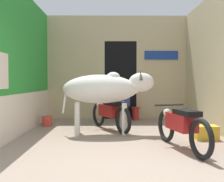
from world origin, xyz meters
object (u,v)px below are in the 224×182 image
cow (106,89)px  bucket (47,121)px  shopkeeper_seated (123,102)px  crate (206,132)px  motorcycle_far (110,113)px  plastic_stool (136,113)px  motorcycle_near (181,125)px

cow → bucket: cow is taller
shopkeeper_seated → crate: (1.55, -2.47, -0.43)m
cow → crate: cow is taller
motorcycle_far → crate: (1.94, -1.04, -0.28)m
cow → motorcycle_far: size_ratio=1.24×
cow → shopkeeper_seated: bearing=76.0°
plastic_stool → crate: bearing=-66.9°
crate → bucket: crate is taller
motorcycle_near → shopkeeper_seated: size_ratio=1.62×
shopkeeper_seated → crate: bearing=-57.9°
motorcycle_far → crate: 2.22m
cow → plastic_stool: 2.42m
plastic_stool → crate: plastic_stool is taller
motorcycle_near → bucket: 3.77m
plastic_stool → motorcycle_near: bearing=-82.8°
cow → shopkeeper_seated: size_ratio=1.86×
cow → crate: bearing=-16.1°
motorcycle_near → bucket: motorcycle_near is taller
motorcycle_far → bucket: motorcycle_far is taller
motorcycle_near → crate: motorcycle_near is taller
shopkeeper_seated → plastic_stool: size_ratio=2.83×
shopkeeper_seated → crate: shopkeeper_seated is taller
cow → motorcycle_far: (0.09, 0.45, -0.58)m
motorcycle_near → plastic_stool: 3.52m
crate → shopkeeper_seated: bearing=122.1°
plastic_stool → crate: size_ratio=0.89×
plastic_stool → bucket: (-2.44, -1.07, -0.08)m
motorcycle_near → shopkeeper_seated: shopkeeper_seated is taller
shopkeeper_seated → plastic_stool: 0.59m
motorcycle_far → bucket: 1.78m
cow → plastic_stool: size_ratio=5.26×
plastic_stool → crate: (1.15, -2.71, -0.07)m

